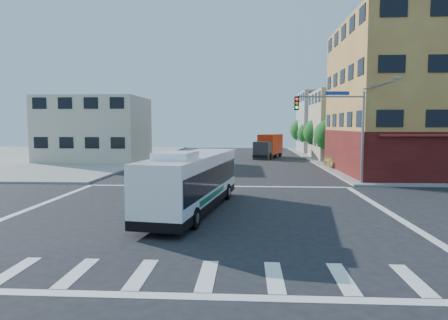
{
  "coord_description": "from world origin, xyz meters",
  "views": [
    {
      "loc": [
        2.17,
        -19.55,
        4.48
      ],
      "look_at": [
        0.75,
        5.08,
        2.34
      ],
      "focal_mm": 32.0,
      "sensor_mm": 36.0,
      "label": 1
    }
  ],
  "objects": [
    {
      "name": "building_west",
      "position": [
        -17.02,
        29.98,
        4.01
      ],
      "size": [
        12.06,
        10.06,
        8.0
      ],
      "color": "beige",
      "rests_on": "ground"
    },
    {
      "name": "transit_bus",
      "position": [
        -0.64,
        0.98,
        1.61
      ],
      "size": [
        4.0,
        11.33,
        3.29
      ],
      "rotation": [
        0.0,
        0.0,
        -0.15
      ],
      "color": "black",
      "rests_on": "ground"
    },
    {
      "name": "street_tree_a",
      "position": [
        11.9,
        27.92,
        3.59
      ],
      "size": [
        3.6,
        3.6,
        5.53
      ],
      "color": "#3A2515",
      "rests_on": "ground"
    },
    {
      "name": "street_tree_b",
      "position": [
        11.9,
        35.92,
        3.75
      ],
      "size": [
        3.8,
        3.8,
        5.79
      ],
      "color": "#3A2515",
      "rests_on": "ground"
    },
    {
      "name": "building_east_near",
      "position": [
        16.98,
        33.98,
        4.51
      ],
      "size": [
        12.06,
        10.06,
        9.0
      ],
      "color": "tan",
      "rests_on": "ground"
    },
    {
      "name": "building_east_far",
      "position": [
        16.98,
        47.98,
        5.01
      ],
      "size": [
        12.06,
        10.06,
        10.0
      ],
      "color": "#A5A49F",
      "rests_on": "ground"
    },
    {
      "name": "street_tree_c",
      "position": [
        11.9,
        43.92,
        3.46
      ],
      "size": [
        3.4,
        3.4,
        5.29
      ],
      "color": "#3A2515",
      "rests_on": "ground"
    },
    {
      "name": "street_tree_d",
      "position": [
        11.9,
        51.92,
        3.88
      ],
      "size": [
        4.0,
        4.0,
        6.03
      ],
      "color": "#3A2515",
      "rests_on": "ground"
    },
    {
      "name": "signal_mast_ne",
      "position": [
        9.08,
        10.62,
        4.98
      ],
      "size": [
        7.91,
        1.13,
        8.07
      ],
      "color": "gray",
      "rests_on": "ground"
    },
    {
      "name": "corner_building_ne",
      "position": [
        19.99,
        18.48,
        5.89
      ],
      "size": [
        18.1,
        15.44,
        14.0
      ],
      "color": "gold",
      "rests_on": "ground"
    },
    {
      "name": "ground",
      "position": [
        0.0,
        0.0,
        0.0
      ],
      "size": [
        120.0,
        120.0,
        0.0
      ],
      "primitive_type": "plane",
      "color": "black",
      "rests_on": "ground"
    },
    {
      "name": "box_truck",
      "position": [
        5.13,
        35.51,
        1.57
      ],
      "size": [
        4.47,
        7.47,
        3.24
      ],
      "rotation": [
        0.0,
        0.0,
        -0.36
      ],
      "color": "#27272B",
      "rests_on": "ground"
    },
    {
      "name": "parked_car",
      "position": [
        11.44,
        22.79,
        0.73
      ],
      "size": [
        1.78,
        4.32,
        1.47
      ],
      "primitive_type": "imported",
      "rotation": [
        0.0,
        0.0,
        0.01
      ],
      "color": "tan",
      "rests_on": "ground"
    }
  ]
}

